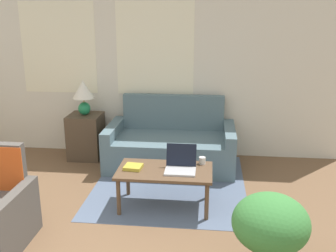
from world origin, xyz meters
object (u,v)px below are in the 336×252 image
(book_red, at_px, (133,167))
(couch, at_px, (171,146))
(potted_plant, at_px, (270,226))
(table_lamp, at_px, (83,93))
(coffee_table, at_px, (165,174))
(cup_navy, at_px, (202,161))
(laptop, at_px, (181,165))

(book_red, bearing_deg, couch, 77.18)
(couch, bearing_deg, potted_plant, -66.08)
(couch, xyz_separation_m, book_red, (-0.28, -1.25, 0.18))
(couch, xyz_separation_m, table_lamp, (-1.25, 0.14, 0.69))
(coffee_table, bearing_deg, cup_navy, 27.71)
(laptop, relative_size, book_red, 1.61)
(laptop, xyz_separation_m, book_red, (-0.51, -0.01, -0.04))
(laptop, height_order, potted_plant, potted_plant)
(cup_navy, bearing_deg, laptop, -137.77)
(couch, relative_size, coffee_table, 1.70)
(table_lamp, distance_m, potted_plant, 3.37)
(table_lamp, bearing_deg, laptop, -42.97)
(couch, bearing_deg, coffee_table, -87.39)
(couch, distance_m, table_lamp, 1.44)
(table_lamp, xyz_separation_m, laptop, (1.48, -1.38, -0.47))
(cup_navy, bearing_deg, book_red, -163.62)
(laptop, xyz_separation_m, potted_plant, (0.79, -1.06, -0.06))
(cup_navy, bearing_deg, table_lamp, 145.41)
(book_red, height_order, potted_plant, potted_plant)
(book_red, bearing_deg, cup_navy, 16.38)
(coffee_table, xyz_separation_m, potted_plant, (0.96, -1.06, 0.05))
(coffee_table, height_order, book_red, book_red)
(couch, relative_size, cup_navy, 22.03)
(couch, height_order, table_lamp, table_lamp)
(coffee_table, distance_m, cup_navy, 0.45)
(coffee_table, bearing_deg, potted_plant, -47.67)
(table_lamp, relative_size, cup_navy, 6.34)
(table_lamp, distance_m, book_red, 1.77)
(couch, bearing_deg, cup_navy, -66.42)
(table_lamp, relative_size, book_red, 2.47)
(table_lamp, bearing_deg, cup_navy, -34.59)
(coffee_table, height_order, cup_navy, cup_navy)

